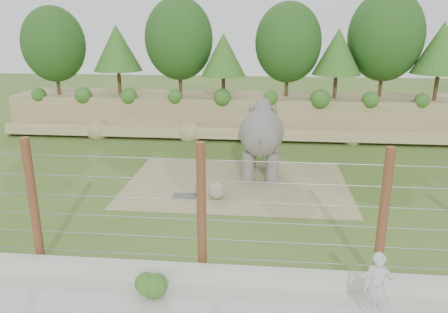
# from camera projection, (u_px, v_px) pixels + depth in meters

# --- Properties ---
(ground) EXTENTS (90.00, 90.00, 0.00)m
(ground) POSITION_uv_depth(u_px,v_px,m) (219.00, 210.00, 17.23)
(ground) COLOR #3B5C1D
(ground) RESTS_ON ground
(back_embankment) EXTENTS (30.00, 5.52, 8.77)m
(back_embankment) POSITION_uv_depth(u_px,v_px,m) (249.00, 73.00, 28.06)
(back_embankment) COLOR #897D51
(back_embankment) RESTS_ON ground
(dirt_patch) EXTENTS (10.00, 7.00, 0.02)m
(dirt_patch) POSITION_uv_depth(u_px,v_px,m) (237.00, 183.00, 20.03)
(dirt_patch) COLOR #8E845B
(dirt_patch) RESTS_ON ground
(drain_grate) EXTENTS (1.00, 0.60, 0.03)m
(drain_grate) POSITION_uv_depth(u_px,v_px,m) (185.00, 196.00, 18.53)
(drain_grate) COLOR #262628
(drain_grate) RESTS_ON dirt_patch
(elephant) EXTENTS (1.83, 4.19, 3.38)m
(elephant) POSITION_uv_depth(u_px,v_px,m) (261.00, 142.00, 20.56)
(elephant) COLOR #655F5A
(elephant) RESTS_ON ground
(stone_ball) EXTENTS (0.71, 0.71, 0.71)m
(stone_ball) POSITION_uv_depth(u_px,v_px,m) (217.00, 191.00, 18.17)
(stone_ball) COLOR gray
(stone_ball) RESTS_ON dirt_patch
(retaining_wall) EXTENTS (26.00, 0.35, 0.50)m
(retaining_wall) POSITION_uv_depth(u_px,v_px,m) (200.00, 274.00, 12.40)
(retaining_wall) COLOR beige
(retaining_wall) RESTS_ON ground
(barrier_fence) EXTENTS (20.26, 0.26, 4.00)m
(barrier_fence) POSITION_uv_depth(u_px,v_px,m) (202.00, 210.00, 12.36)
(barrier_fence) COLOR brown
(barrier_fence) RESTS_ON ground
(walkway_shrub) EXTENTS (0.66, 0.66, 0.66)m
(walkway_shrub) POSITION_uv_depth(u_px,v_px,m) (149.00, 285.00, 11.73)
(walkway_shrub) COLOR #2A5D1B
(walkway_shrub) RESTS_ON walkway
(zookeeper) EXTENTS (0.74, 0.56, 1.82)m
(zookeeper) POSITION_uv_depth(u_px,v_px,m) (377.00, 288.00, 10.60)
(zookeeper) COLOR #A6AAAF
(zookeeper) RESTS_ON walkway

